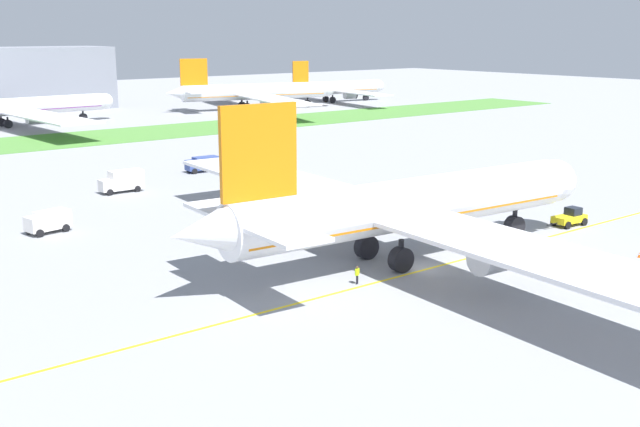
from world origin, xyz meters
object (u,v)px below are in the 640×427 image
at_px(ground_crew_wingwalker_port, 357,273).
at_px(parked_airliner_far_outer, 334,88).
at_px(traffic_cone_starboard_wing, 639,255).
at_px(parked_airliner_far_right, 253,92).
at_px(service_truck_baggage_loader, 48,221).
at_px(pushback_tug, 570,217).
at_px(parked_airliner_far_centre, 14,107).
at_px(airliner_foreground, 404,206).
at_px(service_truck_catering_van, 123,181).
at_px(service_truck_fuel_bowser, 202,164).

height_order(ground_crew_wingwalker_port, parked_airliner_far_outer, parked_airliner_far_outer).
relative_size(traffic_cone_starboard_wing, parked_airliner_far_right, 0.01).
height_order(traffic_cone_starboard_wing, service_truck_baggage_loader, service_truck_baggage_loader).
xyz_separation_m(ground_crew_wingwalker_port, parked_airliner_far_outer, (116.50, 145.41, 3.49)).
bearing_deg(service_truck_baggage_loader, parked_airliner_far_right, 47.16).
bearing_deg(pushback_tug, ground_crew_wingwalker_port, -178.41).
relative_size(ground_crew_wingwalker_port, parked_airliner_far_centre, 0.02).
height_order(pushback_tug, parked_airliner_far_outer, parked_airliner_far_outer).
xyz_separation_m(airliner_foreground, service_truck_baggage_loader, (-23.92, 33.16, -4.22)).
distance_m(ground_crew_wingwalker_port, service_truck_baggage_loader, 39.10).
bearing_deg(parked_airliner_far_outer, traffic_cone_starboard_wing, -119.39).
height_order(traffic_cone_starboard_wing, service_truck_catering_van, service_truck_catering_van).
xyz_separation_m(pushback_tug, ground_crew_wingwalker_port, (-34.19, -0.95, 0.06)).
distance_m(service_truck_catering_van, parked_airliner_far_outer, 148.52).
bearing_deg(parked_airliner_far_centre, service_truck_baggage_loader, -105.56).
bearing_deg(parked_airliner_far_outer, ground_crew_wingwalker_port, -128.70).
relative_size(airliner_foreground, parked_airliner_far_right, 0.95).
height_order(service_truck_baggage_loader, parked_airliner_far_centre, parked_airliner_far_centre).
height_order(airliner_foreground, service_truck_fuel_bowser, airliner_foreground).
bearing_deg(parked_airliner_far_centre, traffic_cone_starboard_wing, -84.77).
height_order(airliner_foreground, parked_airliner_far_outer, airliner_foreground).
distance_m(parked_airliner_far_centre, parked_airliner_far_outer, 102.44).
bearing_deg(parked_airliner_far_outer, pushback_tug, -119.67).
xyz_separation_m(service_truck_catering_van, parked_airliner_far_right, (81.30, 89.18, 3.42)).
relative_size(pushback_tug, service_truck_baggage_loader, 1.17).
relative_size(parked_airliner_far_right, parked_airliner_far_outer, 1.38).
height_order(airliner_foreground, pushback_tug, airliner_foreground).
bearing_deg(ground_crew_wingwalker_port, parked_airliner_far_centre, 84.33).
bearing_deg(airliner_foreground, service_truck_fuel_bowser, 80.28).
distance_m(traffic_cone_starboard_wing, parked_airliner_far_centre, 154.26).
relative_size(traffic_cone_starboard_wing, service_truck_fuel_bowser, 0.11).
distance_m(traffic_cone_starboard_wing, service_truck_baggage_loader, 64.35).
relative_size(pushback_tug, parked_airliner_far_outer, 0.10).
bearing_deg(parked_airliner_far_centre, parked_airliner_far_right, -0.74).
xyz_separation_m(ground_crew_wingwalker_port, service_truck_baggage_loader, (-15.47, 35.91, 0.34)).
distance_m(airliner_foreground, parked_airliner_far_outer, 178.97).
height_order(service_truck_fuel_bowser, parked_airliner_far_centre, parked_airliner_far_centre).
bearing_deg(pushback_tug, airliner_foreground, 176.01).
bearing_deg(service_truck_catering_van, pushback_tug, -57.01).
distance_m(airliner_foreground, pushback_tug, 26.21).
bearing_deg(parked_airliner_far_centre, pushback_tug, -81.91).
height_order(service_truck_catering_van, parked_airliner_far_centre, parked_airliner_far_centre).
bearing_deg(parked_airliner_far_right, airliner_foreground, -118.04).
bearing_deg(service_truck_fuel_bowser, airliner_foreground, -99.72).
distance_m(airliner_foreground, ground_crew_wingwalker_port, 10.00).
bearing_deg(parked_airliner_far_right, parked_airliner_far_centre, 179.26).
bearing_deg(service_truck_catering_van, ground_crew_wingwalker_port, -91.06).
bearing_deg(service_truck_fuel_bowser, pushback_tug, -74.68).
xyz_separation_m(service_truck_catering_van, parked_airliner_far_outer, (115.54, 93.29, 2.87)).
bearing_deg(ground_crew_wingwalker_port, service_truck_catering_van, 88.94).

